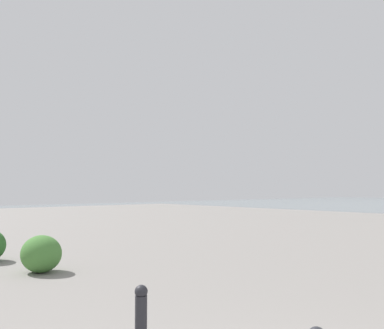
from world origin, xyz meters
TOP-DOWN VIEW (x-y plane):
  - bollard_mid at (2.35, -0.53)m, footprint 0.13×0.13m
  - shrub_low at (7.14, -1.38)m, footprint 0.86×0.78m

SIDE VIEW (x-z plane):
  - shrub_low at x=7.14m, z-range 0.00..0.73m
  - bollard_mid at x=2.35m, z-range 0.02..0.73m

